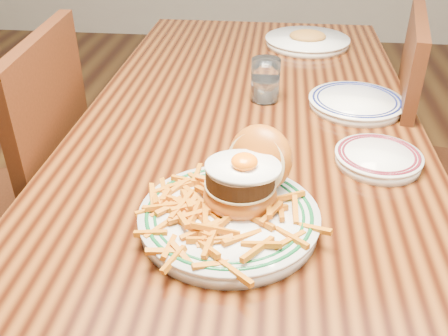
# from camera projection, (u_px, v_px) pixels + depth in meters

# --- Properties ---
(floor) EXTENTS (6.00, 6.00, 0.00)m
(floor) POSITION_uv_depth(u_px,v_px,m) (245.00, 305.00, 1.72)
(floor) COLOR black
(floor) RESTS_ON ground
(table) EXTENTS (0.85, 1.60, 0.75)m
(table) POSITION_uv_depth(u_px,v_px,m) (250.00, 135.00, 1.37)
(table) COLOR black
(table) RESTS_ON floor
(chair_left) EXTENTS (0.49, 0.49, 0.98)m
(chair_left) POSITION_uv_depth(u_px,v_px,m) (21.00, 203.00, 1.34)
(chair_left) COLOR #3E1B0C
(chair_left) RESTS_ON floor
(chair_right) EXTENTS (0.52, 0.52, 0.96)m
(chair_right) POSITION_uv_depth(u_px,v_px,m) (435.00, 170.00, 1.49)
(chair_right) COLOR #3E1B0C
(chair_right) RESTS_ON floor
(main_plate) EXTENTS (0.32, 0.34, 0.15)m
(main_plate) POSITION_uv_depth(u_px,v_px,m) (235.00, 202.00, 0.88)
(main_plate) COLOR white
(main_plate) RESTS_ON table
(side_plate) EXTENTS (0.18, 0.18, 0.03)m
(side_plate) POSITION_uv_depth(u_px,v_px,m) (378.00, 157.00, 1.06)
(side_plate) COLOR white
(side_plate) RESTS_ON table
(rear_plate) EXTENTS (0.25, 0.25, 0.03)m
(rear_plate) POSITION_uv_depth(u_px,v_px,m) (356.00, 102.00, 1.30)
(rear_plate) COLOR white
(rear_plate) RESTS_ON table
(water_glass) EXTENTS (0.08, 0.08, 0.11)m
(water_glass) POSITION_uv_depth(u_px,v_px,m) (265.00, 83.00, 1.33)
(water_glass) COLOR white
(water_glass) RESTS_ON table
(far_plate) EXTENTS (0.29, 0.29, 0.05)m
(far_plate) POSITION_uv_depth(u_px,v_px,m) (307.00, 41.00, 1.74)
(far_plate) COLOR white
(far_plate) RESTS_ON table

